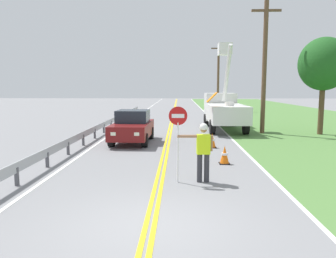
{
  "coord_description": "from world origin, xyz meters",
  "views": [
    {
      "loc": [
        0.6,
        -6.68,
        2.91
      ],
      "look_at": [
        0.15,
        6.78,
        1.2
      ],
      "focal_mm": 35.39,
      "sensor_mm": 36.0,
      "label": 1
    }
  ],
  "objects": [
    {
      "name": "traffic_cone_mid",
      "position": [
        2.21,
        9.12,
        0.34
      ],
      "size": [
        0.4,
        0.4,
        0.7
      ],
      "color": "orange",
      "rests_on": "ground"
    },
    {
      "name": "centerline_yellow_left",
      "position": [
        -0.09,
        20.0,
        0.01
      ],
      "size": [
        0.11,
        110.0,
        0.01
      ],
      "primitive_type": "cube",
      "color": "yellow",
      "rests_on": "ground"
    },
    {
      "name": "ground_plane",
      "position": [
        0.0,
        0.0,
        0.0
      ],
      "size": [
        160.0,
        160.0,
        0.0
      ],
      "primitive_type": "plane",
      "color": "gray"
    },
    {
      "name": "edge_line_left",
      "position": [
        -3.6,
        20.0,
        0.01
      ],
      "size": [
        0.12,
        110.0,
        0.01
      ],
      "primitive_type": "cube",
      "color": "silver",
      "rests_on": "ground"
    },
    {
      "name": "utility_bucket_truck",
      "position": [
        3.69,
        16.28,
        1.43
      ],
      "size": [
        2.67,
        6.83,
        5.86
      ],
      "color": "silver",
      "rests_on": "ground"
    },
    {
      "name": "roadside_tree_verge",
      "position": [
        9.35,
        13.95,
        4.27
      ],
      "size": [
        3.0,
        3.0,
        5.9
      ],
      "color": "brown",
      "rests_on": "ground"
    },
    {
      "name": "edge_line_right",
      "position": [
        3.6,
        20.0,
        0.01
      ],
      "size": [
        0.12,
        110.0,
        0.01
      ],
      "primitive_type": "cube",
      "color": "silver",
      "rests_on": "ground"
    },
    {
      "name": "oncoming_sedan_nearest",
      "position": [
        -1.84,
        10.51,
        0.83
      ],
      "size": [
        2.01,
        4.16,
        1.7
      ],
      "color": "maroon",
      "rests_on": "ground"
    },
    {
      "name": "stop_sign_paddle",
      "position": [
        0.57,
        3.22,
        1.71
      ],
      "size": [
        0.56,
        0.04,
        2.33
      ],
      "color": "silver",
      "rests_on": "ground"
    },
    {
      "name": "flagger_worker",
      "position": [
        1.34,
        3.28,
        1.05
      ],
      "size": [
        1.09,
        0.27,
        1.83
      ],
      "color": "#2D2D33",
      "rests_on": "ground"
    },
    {
      "name": "centerline_yellow_right",
      "position": [
        0.09,
        20.0,
        0.01
      ],
      "size": [
        0.11,
        110.0,
        0.01
      ],
      "primitive_type": "cube",
      "color": "yellow",
      "rests_on": "ground"
    },
    {
      "name": "traffic_cone_lead",
      "position": [
        2.34,
        5.74,
        0.34
      ],
      "size": [
        0.4,
        0.4,
        0.7
      ],
      "color": "orange",
      "rests_on": "ground"
    },
    {
      "name": "guardrail_left_shoulder",
      "position": [
        -4.2,
        15.28,
        0.52
      ],
      "size": [
        0.1,
        32.0,
        0.71
      ],
      "color": "#9EA0A3",
      "rests_on": "ground"
    },
    {
      "name": "utility_pole_near",
      "position": [
        5.9,
        14.37,
        4.25
      ],
      "size": [
        1.8,
        0.28,
        8.14
      ],
      "color": "brown",
      "rests_on": "ground"
    },
    {
      "name": "utility_pole_mid",
      "position": [
        5.38,
        34.47,
        4.27
      ],
      "size": [
        1.8,
        0.28,
        8.18
      ],
      "color": "brown",
      "rests_on": "ground"
    },
    {
      "name": "grass_verge_right",
      "position": [
        11.6,
        20.0,
        0.0
      ],
      "size": [
        16.0,
        110.0,
        0.01
      ],
      "primitive_type": "cube",
      "color": "#517F3D",
      "rests_on": "ground"
    }
  ]
}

